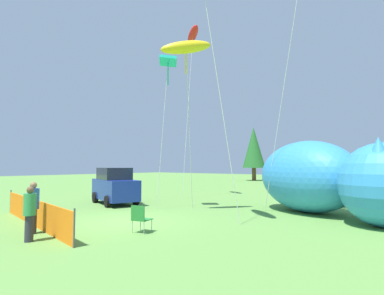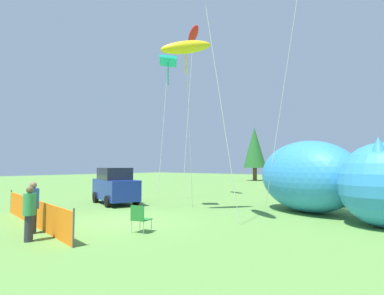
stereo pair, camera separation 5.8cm
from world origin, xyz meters
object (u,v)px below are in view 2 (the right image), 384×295
inflatable_cat (325,180)px  spectator_in_red_shirt (33,205)px  folding_chair (140,217)px  spectator_in_blue_shirt (29,211)px  kite_red_lizard (193,35)px  parked_car (115,186)px  kite_yellow_hero (186,48)px  kite_teal_diamond (168,64)px

inflatable_cat → spectator_in_red_shirt: size_ratio=4.80×
folding_chair → spectator_in_red_shirt: bearing=116.8°
spectator_in_blue_shirt → spectator_in_red_shirt: (-1.01, 0.51, 0.04)m
spectator_in_blue_shirt → kite_red_lizard: size_ratio=0.13×
spectator_in_red_shirt → kite_red_lizard: 16.84m
folding_chair → spectator_in_blue_shirt: (-1.66, -2.87, 0.36)m
folding_chair → spectator_in_blue_shirt: 3.33m
folding_chair → kite_red_lizard: (-5.94, 10.00, 11.37)m
parked_car → kite_red_lizard: bearing=97.2°
kite_yellow_hero → kite_teal_diamond: bearing=163.8°
kite_teal_diamond → folding_chair: bearing=-55.4°
parked_car → inflatable_cat: inflatable_cat is taller
inflatable_cat → kite_red_lizard: (-9.70, 2.37, 10.30)m
spectator_in_blue_shirt → folding_chair: bearing=60.0°
kite_red_lizard → kite_yellow_hero: (4.56, -6.06, -3.98)m
kite_teal_diamond → kite_red_lizard: (-2.87, 5.57, 4.26)m
parked_car → folding_chair: 8.11m
inflatable_cat → kite_teal_diamond: size_ratio=1.03×
parked_car → spectator_in_red_shirt: parked_car is taller
spectator_in_blue_shirt → kite_yellow_hero: kite_yellow_hero is taller
spectator_in_red_shirt → kite_teal_diamond: size_ratio=0.21×
kite_teal_diamond → kite_yellow_hero: (1.68, -0.49, 0.28)m
folding_chair → inflatable_cat: bearing=-40.9°
kite_red_lizard → spectator_in_blue_shirt: bearing=-71.6°
kite_teal_diamond → kite_red_lizard: kite_red_lizard is taller
parked_car → kite_red_lizard: (1.07, 5.96, 10.86)m
spectator_in_red_shirt → kite_teal_diamond: 9.55m
kite_red_lizard → parked_car: bearing=-100.2°
inflatable_cat → kite_yellow_hero: kite_yellow_hero is taller
kite_yellow_hero → spectator_in_red_shirt: bearing=-101.5°
parked_car → inflatable_cat: 11.36m
spectator_in_blue_shirt → spectator_in_red_shirt: spectator_in_red_shirt is taller
folding_chair → kite_teal_diamond: 8.92m
spectator_in_blue_shirt → kite_teal_diamond: (-1.41, 7.30, 6.74)m
spectator_in_red_shirt → kite_yellow_hero: kite_yellow_hero is taller
spectator_in_blue_shirt → kite_red_lizard: kite_red_lizard is taller
spectator_in_blue_shirt → kite_yellow_hero: size_ratio=0.19×
inflatable_cat → spectator_in_red_shirt: (-6.43, -9.99, -0.66)m
parked_car → folding_chair: size_ratio=4.58×
kite_red_lizard → kite_teal_diamond: bearing=-62.7°
parked_car → inflatable_cat: (10.77, 3.58, 0.56)m
parked_car → inflatable_cat: size_ratio=0.52×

